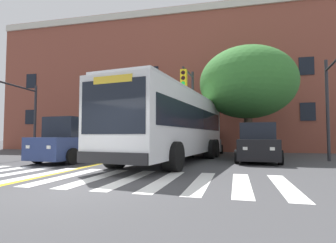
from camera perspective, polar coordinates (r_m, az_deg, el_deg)
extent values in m
plane|color=#424244|center=(7.09, -20.00, -13.55)|extent=(120.00, 120.00, 0.00)
cube|color=white|center=(10.62, -30.78, -9.74)|extent=(0.59, 3.79, 0.01)
cube|color=white|center=(9.89, -26.29, -10.38)|extent=(0.59, 3.79, 0.01)
cube|color=white|center=(9.22, -21.09, -11.04)|extent=(0.59, 3.79, 0.01)
cube|color=white|center=(8.64, -15.12, -11.69)|extent=(0.59, 3.79, 0.01)
cube|color=white|center=(8.17, -8.34, -12.27)|extent=(0.59, 3.79, 0.01)
cube|color=white|center=(7.82, -0.81, -12.71)|extent=(0.59, 3.79, 0.01)
cube|color=white|center=(7.60, 7.30, -12.96)|extent=(0.59, 3.79, 0.01)
cube|color=white|center=(7.54, 15.71, -12.94)|extent=(0.59, 3.79, 0.01)
cube|color=white|center=(7.64, 24.08, -12.66)|extent=(0.59, 3.79, 0.01)
cube|color=gold|center=(22.40, -2.53, -6.51)|extent=(0.12, 36.00, 0.01)
cube|color=gold|center=(22.35, -2.13, -6.52)|extent=(0.12, 36.00, 0.01)
cube|color=white|center=(13.35, 1.31, -0.71)|extent=(4.27, 11.37, 2.88)
cube|color=black|center=(12.97, 6.74, 0.66)|extent=(1.59, 10.10, 1.04)
cube|color=black|center=(13.88, -3.76, 0.40)|extent=(1.59, 10.10, 1.04)
cube|color=black|center=(8.40, -12.08, 3.20)|extent=(2.31, 0.38, 1.73)
cube|color=yellow|center=(8.54, -12.02, 8.98)|extent=(1.42, 0.25, 0.24)
cube|color=#232326|center=(8.36, -12.32, -7.79)|extent=(2.53, 0.49, 0.36)
cube|color=silver|center=(13.50, 1.30, 5.75)|extent=(4.05, 10.91, 0.16)
cylinder|color=black|center=(9.71, 1.10, -7.61)|extent=(0.72, 1.17, 1.10)
cylinder|color=black|center=(10.83, -11.40, -7.09)|extent=(0.72, 1.17, 1.10)
cylinder|color=black|center=(15.40, 8.96, -5.94)|extent=(0.72, 1.17, 1.10)
cylinder|color=black|center=(16.13, 0.27, -5.86)|extent=(0.72, 1.17, 1.10)
cylinder|color=black|center=(16.47, 9.82, -5.76)|extent=(0.72, 1.17, 1.10)
cylinder|color=black|center=(17.16, 1.62, -5.70)|extent=(0.72, 1.17, 1.10)
cube|color=navy|center=(14.46, -19.23, -5.29)|extent=(2.48, 5.19, 1.03)
cube|color=black|center=(14.50, -19.04, -1.31)|extent=(2.07, 3.28, 0.98)
cube|color=white|center=(12.18, -24.53, -5.12)|extent=(0.20, 0.06, 0.14)
cube|color=white|center=(13.01, -28.21, -4.89)|extent=(0.20, 0.06, 0.14)
cylinder|color=black|center=(12.66, -20.17, -7.16)|extent=(0.30, 0.78, 0.76)
cylinder|color=black|center=(13.99, -26.44, -6.62)|extent=(0.30, 0.78, 0.76)
cylinder|color=black|center=(15.18, -12.64, -6.59)|extent=(0.30, 0.78, 0.76)
cylinder|color=black|center=(16.30, -18.55, -6.26)|extent=(0.30, 0.78, 0.76)
cube|color=black|center=(14.16, 18.91, -5.60)|extent=(2.20, 4.38, 0.96)
cube|color=black|center=(14.28, 18.84, -2.01)|extent=(1.83, 2.17, 0.82)
cube|color=white|center=(12.05, 21.76, -5.54)|extent=(0.20, 0.06, 0.14)
cube|color=white|center=(12.02, 16.45, -5.64)|extent=(0.20, 0.06, 0.14)
cylinder|color=black|center=(12.93, 23.30, -7.23)|extent=(0.27, 0.68, 0.66)
cylinder|color=black|center=(12.89, 14.80, -7.40)|extent=(0.27, 0.68, 0.66)
cylinder|color=black|center=(15.54, 22.36, -6.53)|extent=(0.27, 0.68, 0.66)
cylinder|color=black|center=(15.50, 15.31, -6.66)|extent=(0.27, 0.68, 0.66)
cube|color=slate|center=(21.18, 8.88, -5.03)|extent=(2.05, 4.44, 0.85)
cube|color=black|center=(21.30, 8.87, -2.89)|extent=(1.74, 2.17, 0.73)
cube|color=white|center=(18.98, 10.43, -4.97)|extent=(0.20, 0.05, 0.14)
cube|color=white|center=(19.00, 7.14, -5.00)|extent=(0.20, 0.05, 0.14)
cylinder|color=black|center=(19.85, 11.52, -5.93)|extent=(0.26, 0.67, 0.66)
cylinder|color=black|center=(19.88, 6.15, -5.97)|extent=(0.26, 0.67, 0.66)
cylinder|color=black|center=(22.54, 11.31, -5.60)|extent=(0.26, 0.67, 0.66)
cylinder|color=black|center=(22.57, 6.58, -5.64)|extent=(0.26, 0.67, 0.66)
cylinder|color=#28282D|center=(16.16, 31.41, 2.16)|extent=(0.16, 0.16, 5.35)
cylinder|color=#28282D|center=(14.78, 32.58, 10.97)|extent=(0.53, 3.55, 0.11)
cylinder|color=#28282D|center=(19.70, -26.96, 0.22)|extent=(0.16, 0.16, 4.71)
cylinder|color=#28282D|center=(18.33, -30.21, 6.70)|extent=(0.54, 3.89, 0.11)
cylinder|color=#28282D|center=(16.74, 5.42, 1.67)|extent=(0.16, 0.16, 5.43)
cylinder|color=#28282D|center=(15.88, 4.42, 10.57)|extent=(0.29, 2.57, 0.11)
cube|color=yellow|center=(14.67, 3.45, 9.32)|extent=(0.36, 0.30, 1.00)
cylinder|color=black|center=(14.59, 3.30, 10.59)|extent=(0.22, 0.05, 0.22)
cylinder|color=black|center=(14.52, 3.31, 9.44)|extent=(0.22, 0.05, 0.22)
cylinder|color=green|center=(14.46, 3.31, 8.28)|extent=(0.22, 0.05, 0.22)
cylinder|color=#4C3D2D|center=(17.78, 17.10, -2.73)|extent=(0.52, 0.52, 2.80)
ellipsoid|color=#387A33|center=(18.12, 16.93, 8.05)|extent=(8.32, 8.38, 4.68)
cube|color=brown|center=(27.07, -1.08, 7.55)|extent=(31.08, 7.79, 12.70)
cube|color=beige|center=(25.28, -3.43, 22.60)|extent=(31.08, 0.16, 0.60)
cube|color=black|center=(28.95, -27.80, 0.88)|extent=(1.10, 0.06, 1.40)
cube|color=black|center=(22.88, -3.47, 1.51)|extent=(1.10, 0.06, 1.40)
cube|color=black|center=(22.76, 28.14, 1.91)|extent=(1.10, 0.06, 1.40)
cube|color=black|center=(29.40, -27.62, 7.81)|extent=(1.10, 0.06, 1.40)
cube|color=black|center=(23.44, -3.44, 10.20)|extent=(1.10, 0.06, 1.40)
cube|color=black|center=(23.33, 27.91, 10.64)|extent=(1.10, 0.06, 1.40)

